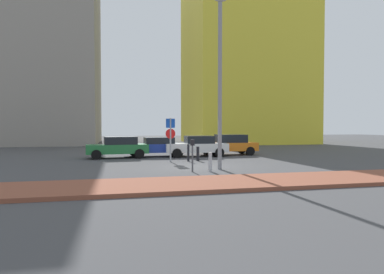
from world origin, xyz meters
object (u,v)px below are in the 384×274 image
(parked_car_blue, at_px, (156,146))
(parking_meter, at_px, (192,151))
(traffic_bollard_far, at_px, (210,162))
(traffic_bollard_near, at_px, (198,154))
(parked_car_white, at_px, (197,146))
(parked_car_orange, at_px, (229,144))
(street_lamp, at_px, (220,70))
(traffic_bollard_mid, at_px, (188,153))
(parked_car_green, at_px, (118,147))
(parking_sign_post, at_px, (170,135))

(parked_car_blue, distance_m, parking_meter, 8.50)
(parking_meter, height_order, traffic_bollard_far, parking_meter)
(traffic_bollard_far, bearing_deg, traffic_bollard_near, 82.97)
(parked_car_white, distance_m, traffic_bollard_far, 7.99)
(parked_car_orange, relative_size, traffic_bollard_near, 4.87)
(street_lamp, bearing_deg, traffic_bollard_far, -134.77)
(parked_car_white, height_order, traffic_bollard_near, parked_car_white)
(traffic_bollard_near, distance_m, traffic_bollard_mid, 0.66)
(parked_car_green, xyz_separation_m, parking_sign_post, (3.07, -3.27, 0.89))
(parking_meter, height_order, street_lamp, street_lamp)
(parking_sign_post, height_order, traffic_bollard_far, parking_sign_post)
(parked_car_white, distance_m, traffic_bollard_near, 3.08)
(traffic_bollard_near, bearing_deg, parked_car_blue, 121.04)
(traffic_bollard_mid, bearing_deg, street_lamp, -79.84)
(street_lamp, xyz_separation_m, traffic_bollard_far, (-0.69, -0.70, -4.48))
(parked_car_white, bearing_deg, parking_meter, -105.05)
(parking_meter, bearing_deg, traffic_bollard_near, 73.29)
(parked_car_orange, height_order, traffic_bollard_far, parked_car_orange)
(parked_car_blue, distance_m, traffic_bollard_far, 8.63)
(parking_sign_post, relative_size, traffic_bollard_mid, 2.52)
(parking_meter, height_order, traffic_bollard_near, parking_meter)
(parked_car_blue, height_order, traffic_bollard_mid, parked_car_blue)
(parked_car_green, height_order, parked_car_orange, parked_car_orange)
(parked_car_green, height_order, parking_meter, parking_meter)
(parked_car_green, xyz_separation_m, traffic_bollard_far, (4.22, -7.93, -0.31))
(parked_car_green, bearing_deg, parked_car_blue, 11.77)
(parked_car_orange, xyz_separation_m, traffic_bollard_far, (-3.90, -8.62, -0.34))
(street_lamp, relative_size, traffic_bollard_mid, 8.21)
(traffic_bollard_mid, relative_size, traffic_bollard_far, 1.16)
(traffic_bollard_far, bearing_deg, parked_car_orange, 65.66)
(parked_car_white, relative_size, street_lamp, 0.52)
(traffic_bollard_mid, height_order, traffic_bollard_far, traffic_bollard_mid)
(parked_car_white, relative_size, parking_meter, 2.92)
(street_lamp, xyz_separation_m, traffic_bollard_mid, (-0.73, 4.05, -4.41))
(parked_car_blue, relative_size, traffic_bollard_mid, 4.23)
(street_lamp, bearing_deg, parked_car_green, 124.15)
(parking_meter, relative_size, traffic_bollard_near, 1.73)
(traffic_bollard_near, bearing_deg, parking_meter, -106.71)
(parking_meter, relative_size, traffic_bollard_mid, 1.46)
(parked_car_green, height_order, traffic_bollard_mid, parked_car_green)
(parked_car_green, relative_size, parked_car_white, 0.94)
(traffic_bollard_mid, bearing_deg, traffic_bollard_near, 12.73)
(parked_car_white, distance_m, traffic_bollard_mid, 3.40)
(parking_meter, distance_m, traffic_bollard_mid, 4.82)
(parked_car_orange, relative_size, traffic_bollard_far, 4.77)
(parked_car_blue, height_order, traffic_bollard_near, parked_car_blue)
(parked_car_white, distance_m, parking_meter, 8.15)
(parked_car_green, xyz_separation_m, traffic_bollard_mid, (4.18, -3.19, -0.24))
(parking_meter, relative_size, street_lamp, 0.18)
(parked_car_white, distance_m, parked_car_orange, 2.75)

